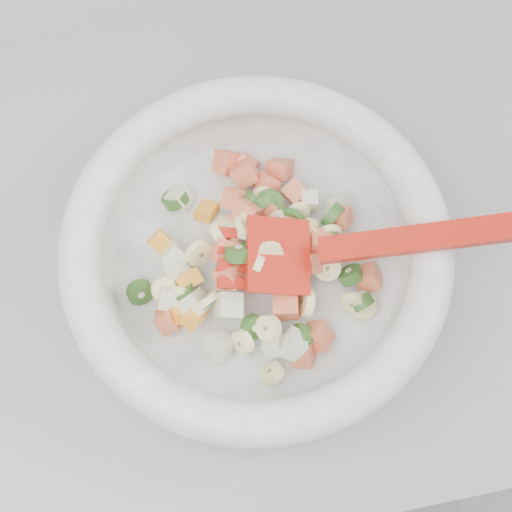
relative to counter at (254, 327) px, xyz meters
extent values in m
cube|color=gray|center=(0.00, 0.00, 0.00)|extent=(2.00, 0.60, 0.90)
cylinder|color=white|center=(-0.01, -0.06, 0.46)|extent=(0.29, 0.29, 0.02)
torus|color=white|center=(-0.01, -0.06, 0.53)|extent=(0.35, 0.35, 0.04)
cylinder|color=beige|center=(0.00, -0.06, 0.51)|extent=(0.03, 0.02, 0.03)
cylinder|color=beige|center=(0.07, -0.11, 0.48)|extent=(0.03, 0.02, 0.03)
cylinder|color=beige|center=(0.01, -0.14, 0.48)|extent=(0.03, 0.03, 0.02)
cylinder|color=beige|center=(-0.06, -0.04, 0.50)|extent=(0.04, 0.02, 0.04)
cylinder|color=beige|center=(-0.01, -0.16, 0.48)|extent=(0.03, 0.03, 0.03)
cylinder|color=beige|center=(0.03, -0.11, 0.49)|extent=(0.02, 0.03, 0.03)
cylinder|color=beige|center=(-0.03, -0.03, 0.50)|extent=(0.03, 0.03, 0.02)
cylinder|color=beige|center=(-0.04, -0.03, 0.50)|extent=(0.03, 0.03, 0.03)
cylinder|color=beige|center=(0.01, 0.00, 0.49)|extent=(0.04, 0.02, 0.04)
cylinder|color=beige|center=(-0.01, -0.03, 0.51)|extent=(0.03, 0.04, 0.03)
cylinder|color=beige|center=(0.04, -0.02, 0.49)|extent=(0.02, 0.02, 0.02)
cylinder|color=beige|center=(-0.10, -0.07, 0.49)|extent=(0.03, 0.03, 0.02)
cylinder|color=beige|center=(0.05, -0.04, 0.49)|extent=(0.02, 0.03, 0.03)
cylinder|color=beige|center=(-0.06, -0.09, 0.49)|extent=(0.03, 0.02, 0.03)
cylinder|color=beige|center=(0.06, -0.08, 0.49)|extent=(0.03, 0.03, 0.03)
cylinder|color=beige|center=(-0.03, -0.13, 0.49)|extent=(0.02, 0.03, 0.03)
cylinder|color=beige|center=(0.08, -0.12, 0.48)|extent=(0.04, 0.04, 0.02)
cylinder|color=beige|center=(0.07, -0.04, 0.49)|extent=(0.03, 0.02, 0.03)
cylinder|color=beige|center=(-0.02, -0.02, 0.50)|extent=(0.04, 0.03, 0.03)
cylinder|color=beige|center=(0.05, -0.04, 0.50)|extent=(0.03, 0.03, 0.03)
cylinder|color=beige|center=(-0.01, -0.13, 0.49)|extent=(0.03, 0.03, 0.03)
cylinder|color=beige|center=(-0.09, -0.08, 0.49)|extent=(0.03, 0.02, 0.03)
cylinder|color=beige|center=(-0.01, -0.07, 0.51)|extent=(0.03, 0.03, 0.03)
cube|color=#FF7750|center=(-0.03, -0.05, 0.50)|extent=(0.03, 0.03, 0.03)
cube|color=#FF7750|center=(0.00, 0.05, 0.48)|extent=(0.03, 0.03, 0.03)
cube|color=#FF7750|center=(0.02, 0.02, 0.49)|extent=(0.03, 0.03, 0.03)
cube|color=#FF7750|center=(0.08, -0.03, 0.49)|extent=(0.03, 0.03, 0.03)
cube|color=#FF7750|center=(-0.04, -0.07, 0.50)|extent=(0.03, 0.03, 0.03)
cube|color=#FF7750|center=(0.03, -0.14, 0.48)|extent=(0.03, 0.03, 0.03)
cube|color=#FF7750|center=(0.01, -0.01, 0.49)|extent=(0.03, 0.03, 0.03)
cube|color=#FF7750|center=(-0.01, -0.01, 0.50)|extent=(0.03, 0.03, 0.03)
cube|color=#FF7750|center=(0.02, -0.15, 0.48)|extent=(0.03, 0.03, 0.03)
cube|color=#FF7750|center=(0.01, -0.11, 0.49)|extent=(0.03, 0.03, 0.02)
cube|color=#FF7750|center=(0.10, -0.09, 0.48)|extent=(0.03, 0.03, 0.03)
cube|color=#FF7750|center=(0.04, 0.04, 0.48)|extent=(0.03, 0.03, 0.03)
cube|color=#FF7750|center=(0.04, 0.01, 0.49)|extent=(0.03, 0.03, 0.03)
cube|color=#FF7750|center=(-0.10, -0.10, 0.48)|extent=(0.02, 0.03, 0.03)
cube|color=#FF7750|center=(0.00, 0.04, 0.49)|extent=(0.03, 0.03, 0.04)
cube|color=#FF7750|center=(0.05, -0.05, 0.49)|extent=(0.03, 0.03, 0.03)
cube|color=#FF7750|center=(-0.02, 0.01, 0.50)|extent=(0.03, 0.03, 0.03)
cube|color=#FF7750|center=(0.04, -0.07, 0.50)|extent=(0.03, 0.03, 0.03)
cube|color=#FF7750|center=(0.03, -0.03, 0.50)|extent=(0.03, 0.03, 0.03)
cube|color=#FF7750|center=(-0.02, 0.05, 0.48)|extent=(0.04, 0.04, 0.04)
cylinder|color=#4EA135|center=(0.07, -0.03, 0.49)|extent=(0.03, 0.03, 0.03)
cylinder|color=#4EA135|center=(0.07, -0.05, 0.48)|extent=(0.03, 0.03, 0.02)
cylinder|color=#4EA135|center=(0.01, 0.00, 0.50)|extent=(0.04, 0.02, 0.04)
cylinder|color=#4EA135|center=(0.08, -0.09, 0.48)|extent=(0.03, 0.03, 0.03)
cylinder|color=#4EA135|center=(-0.12, -0.06, 0.48)|extent=(0.03, 0.03, 0.03)
cylinder|color=#4EA135|center=(0.02, -0.01, 0.50)|extent=(0.03, 0.03, 0.03)
cylinder|color=#4EA135|center=(-0.02, -0.06, 0.51)|extent=(0.03, 0.03, 0.03)
cylinder|color=#4EA135|center=(-0.07, 0.03, 0.48)|extent=(0.04, 0.04, 0.02)
cylinder|color=#4EA135|center=(0.08, -0.11, 0.48)|extent=(0.03, 0.02, 0.03)
cylinder|color=#4EA135|center=(-0.02, -0.12, 0.49)|extent=(0.03, 0.03, 0.02)
cylinder|color=#4EA135|center=(0.02, -0.14, 0.48)|extent=(0.03, 0.03, 0.03)
cylinder|color=#4EA135|center=(0.03, -0.03, 0.49)|extent=(0.03, 0.03, 0.03)
cylinder|color=#4EA135|center=(-0.08, -0.08, 0.49)|extent=(0.03, 0.03, 0.03)
cylinder|color=#4EA135|center=(0.00, 0.00, 0.49)|extent=(0.03, 0.03, 0.04)
cube|color=beige|center=(0.08, -0.01, 0.48)|extent=(0.03, 0.03, 0.03)
cube|color=beige|center=(-0.07, -0.09, 0.48)|extent=(0.04, 0.03, 0.04)
cube|color=beige|center=(-0.08, -0.05, 0.49)|extent=(0.03, 0.03, 0.02)
cube|color=beige|center=(0.05, -0.01, 0.49)|extent=(0.02, 0.02, 0.02)
cube|color=beige|center=(0.02, -0.03, 0.50)|extent=(0.03, 0.02, 0.03)
cube|color=beige|center=(-0.01, -0.03, 0.50)|extent=(0.02, 0.03, 0.02)
cube|color=beige|center=(-0.07, 0.02, 0.48)|extent=(0.03, 0.03, 0.03)
cube|color=beige|center=(-0.06, -0.13, 0.48)|extent=(0.03, 0.03, 0.03)
cube|color=beige|center=(0.01, -0.14, 0.49)|extent=(0.03, 0.03, 0.03)
cube|color=beige|center=(-0.08, -0.04, 0.49)|extent=(0.03, 0.03, 0.03)
cube|color=beige|center=(-0.04, -0.10, 0.49)|extent=(0.03, 0.03, 0.03)
cube|color=beige|center=(-0.09, -0.08, 0.49)|extent=(0.03, 0.03, 0.03)
cube|color=beige|center=(-0.01, -0.14, 0.48)|extent=(0.03, 0.03, 0.03)
cube|color=orange|center=(-0.09, -0.02, 0.48)|extent=(0.03, 0.03, 0.03)
cube|color=orange|center=(-0.08, -0.09, 0.48)|extent=(0.03, 0.02, 0.03)
cube|color=orange|center=(0.01, -0.09, 0.50)|extent=(0.03, 0.03, 0.02)
cube|color=orange|center=(-0.07, -0.10, 0.49)|extent=(0.03, 0.03, 0.03)
cube|color=orange|center=(-0.05, 0.00, 0.49)|extent=(0.03, 0.03, 0.02)
cube|color=orange|center=(-0.07, -0.06, 0.49)|extent=(0.03, 0.02, 0.02)
cube|color=orange|center=(-0.01, 0.05, 0.48)|extent=(0.02, 0.03, 0.02)
cube|color=red|center=(0.01, -0.07, 0.51)|extent=(0.07, 0.08, 0.03)
cube|color=red|center=(-0.03, -0.04, 0.51)|extent=(0.03, 0.02, 0.02)
cube|color=red|center=(-0.03, -0.05, 0.51)|extent=(0.03, 0.02, 0.02)
cube|color=red|center=(-0.03, -0.07, 0.51)|extent=(0.03, 0.02, 0.02)
cube|color=red|center=(-0.03, -0.08, 0.51)|extent=(0.03, 0.02, 0.02)
cube|color=red|center=(0.15, -0.09, 0.55)|extent=(0.21, 0.06, 0.07)
camera|label=1|loc=(-0.05, -0.26, 1.06)|focal=45.00mm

